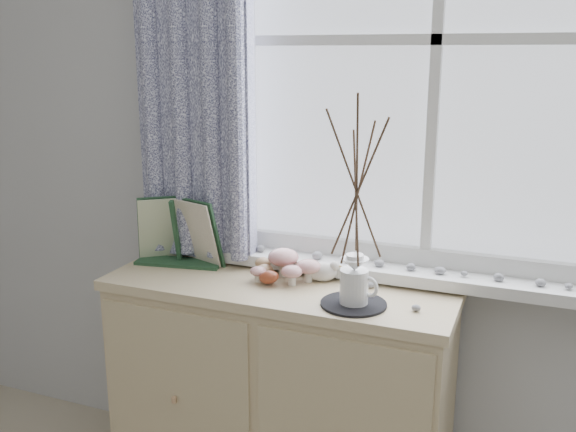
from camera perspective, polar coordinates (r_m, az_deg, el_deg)
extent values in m
cube|color=#B5B5B3|center=(2.26, 5.16, 6.41)|extent=(4.00, 0.04, 2.60)
cube|color=silver|center=(2.17, 13.21, 15.03)|extent=(1.30, 0.01, 1.40)
cube|color=white|center=(2.22, 11.77, -5.18)|extent=(1.45, 0.16, 0.04)
cube|color=#090A33|center=(2.33, -8.43, 15.79)|extent=(0.44, 0.06, 1.61)
cube|color=tan|center=(2.39, -0.70, -15.91)|extent=(1.17, 0.43, 0.81)
cube|color=tan|center=(2.20, -0.73, -6.33)|extent=(1.20, 0.45, 0.03)
cube|color=beige|center=(2.34, -9.83, -16.89)|extent=(0.55, 0.01, 0.75)
cylinder|color=beige|center=(2.24, -0.42, -4.55)|extent=(0.03, 0.03, 0.07)
ellipsoid|color=#8D0A04|center=(2.23, -0.42, -3.67)|extent=(0.11, 0.11, 0.06)
cylinder|color=beige|center=(2.16, 0.36, -5.58)|extent=(0.03, 0.03, 0.05)
ellipsoid|color=#8D0A04|center=(2.15, 0.36, -4.96)|extent=(0.07, 0.07, 0.04)
cylinder|color=beige|center=(2.20, -2.66, -5.39)|extent=(0.03, 0.03, 0.04)
ellipsoid|color=#8D0A04|center=(2.19, -2.67, -4.92)|extent=(0.06, 0.06, 0.03)
cylinder|color=beige|center=(2.19, 1.82, -5.20)|extent=(0.03, 0.03, 0.05)
ellipsoid|color=#8D0A04|center=(2.18, 1.82, -4.50)|extent=(0.09, 0.09, 0.05)
ellipsoid|color=tan|center=(2.23, -2.04, -4.85)|extent=(0.06, 0.04, 0.07)
ellipsoid|color=tan|center=(2.30, -2.25, -4.20)|extent=(0.06, 0.04, 0.07)
ellipsoid|color=maroon|center=(2.16, -1.71, -5.47)|extent=(0.06, 0.04, 0.07)
cylinder|color=black|center=(2.02, 5.84, -7.78)|extent=(0.21, 0.21, 0.01)
cylinder|color=white|center=(1.99, 5.89, -6.25)|extent=(0.12, 0.12, 0.11)
cone|color=white|center=(1.97, 5.94, -4.31)|extent=(0.09, 0.09, 0.04)
cylinder|color=white|center=(1.96, 5.95, -3.77)|extent=(0.05, 0.05, 0.02)
torus|color=white|center=(1.98, 7.25, -6.27)|extent=(0.07, 0.04, 0.07)
ellipsoid|color=gray|center=(2.02, 5.04, -7.48)|extent=(0.03, 0.03, 0.02)
ellipsoid|color=gray|center=(2.16, 7.30, -6.12)|extent=(0.03, 0.03, 0.02)
ellipsoid|color=gray|center=(2.00, 11.32, -8.03)|extent=(0.03, 0.03, 0.02)
ellipsoid|color=gray|center=(2.23, 4.57, -5.41)|extent=(0.03, 0.03, 0.02)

